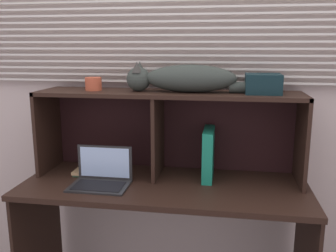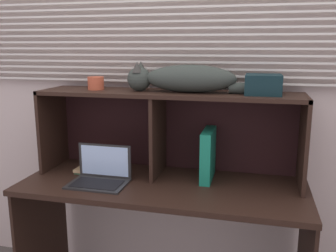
{
  "view_description": "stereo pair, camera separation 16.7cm",
  "coord_description": "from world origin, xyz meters",
  "px_view_note": "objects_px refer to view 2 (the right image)",
  "views": [
    {
      "loc": [
        0.33,
        -1.69,
        1.49
      ],
      "look_at": [
        0.0,
        0.34,
        1.05
      ],
      "focal_mm": 39.49,
      "sensor_mm": 36.0,
      "label": 1
    },
    {
      "loc": [
        0.49,
        -1.65,
        1.49
      ],
      "look_at": [
        0.0,
        0.34,
        1.05
      ],
      "focal_mm": 39.49,
      "sensor_mm": 36.0,
      "label": 2
    }
  ],
  "objects_px": {
    "cat": "(185,79)",
    "binder_upright": "(208,155)",
    "laptop": "(100,175)",
    "small_basket": "(96,83)",
    "storage_box": "(263,85)",
    "book_stack": "(96,167)"
  },
  "relations": [
    {
      "from": "cat",
      "to": "laptop",
      "type": "xyz_separation_m",
      "value": [
        -0.43,
        -0.2,
        -0.52
      ]
    },
    {
      "from": "book_stack",
      "to": "binder_upright",
      "type": "bearing_deg",
      "value": 0.25
    },
    {
      "from": "cat",
      "to": "binder_upright",
      "type": "height_order",
      "value": "cat"
    },
    {
      "from": "small_basket",
      "to": "storage_box",
      "type": "relative_size",
      "value": 0.5
    },
    {
      "from": "laptop",
      "to": "storage_box",
      "type": "relative_size",
      "value": 1.68
    },
    {
      "from": "cat",
      "to": "laptop",
      "type": "bearing_deg",
      "value": -154.73
    },
    {
      "from": "cat",
      "to": "book_stack",
      "type": "relative_size",
      "value": 3.39
    },
    {
      "from": "laptop",
      "to": "book_stack",
      "type": "xyz_separation_m",
      "value": [
        -0.12,
        0.2,
        -0.03
      ]
    },
    {
      "from": "cat",
      "to": "laptop",
      "type": "height_order",
      "value": "cat"
    },
    {
      "from": "cat",
      "to": "small_basket",
      "type": "distance_m",
      "value": 0.53
    },
    {
      "from": "small_basket",
      "to": "storage_box",
      "type": "distance_m",
      "value": 0.95
    },
    {
      "from": "cat",
      "to": "book_stack",
      "type": "xyz_separation_m",
      "value": [
        -0.55,
        -0.0,
        -0.55
      ]
    },
    {
      "from": "cat",
      "to": "small_basket",
      "type": "xyz_separation_m",
      "value": [
        -0.53,
        0.0,
        -0.04
      ]
    },
    {
      "from": "binder_upright",
      "to": "storage_box",
      "type": "bearing_deg",
      "value": 0.0
    },
    {
      "from": "laptop",
      "to": "storage_box",
      "type": "bearing_deg",
      "value": 13.49
    },
    {
      "from": "binder_upright",
      "to": "book_stack",
      "type": "xyz_separation_m",
      "value": [
        -0.68,
        -0.0,
        -0.13
      ]
    },
    {
      "from": "laptop",
      "to": "small_basket",
      "type": "height_order",
      "value": "small_basket"
    },
    {
      "from": "laptop",
      "to": "binder_upright",
      "type": "distance_m",
      "value": 0.61
    },
    {
      "from": "binder_upright",
      "to": "storage_box",
      "type": "distance_m",
      "value": 0.49
    },
    {
      "from": "binder_upright",
      "to": "small_basket",
      "type": "xyz_separation_m",
      "value": [
        -0.67,
        0.0,
        0.39
      ]
    },
    {
      "from": "book_stack",
      "to": "storage_box",
      "type": "height_order",
      "value": "storage_box"
    },
    {
      "from": "laptop",
      "to": "book_stack",
      "type": "bearing_deg",
      "value": 120.06
    }
  ]
}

